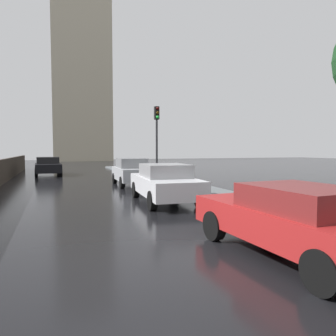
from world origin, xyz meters
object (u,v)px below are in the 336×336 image
traffic_light (157,130)px  car_white_near_kerb (165,183)px  car_silver_mid_road (132,171)px  car_black_far_ahead (48,166)px  car_red_far_lane (293,219)px

traffic_light → car_white_near_kerb: bearing=-105.6°
car_silver_mid_road → traffic_light: (1.59, 0.25, 2.40)m
traffic_light → car_silver_mid_road: bearing=-171.1°
car_white_near_kerb → car_black_far_ahead: (-4.41, 14.64, -0.03)m
car_red_far_lane → traffic_light: size_ratio=1.00×
car_white_near_kerb → traffic_light: bearing=78.1°
car_white_near_kerb → car_red_far_lane: (0.24, -6.53, -0.04)m
car_white_near_kerb → car_silver_mid_road: (0.15, 5.97, 0.03)m
car_white_near_kerb → traffic_light: traffic_light is taller
car_black_far_ahead → car_silver_mid_road: bearing=115.0°
traffic_light → car_red_far_lane: bearing=-96.7°
car_silver_mid_road → traffic_light: size_ratio=0.89×
car_white_near_kerb → car_silver_mid_road: size_ratio=1.18×
car_red_far_lane → traffic_light: traffic_light is taller
car_white_near_kerb → car_black_far_ahead: bearing=110.5°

